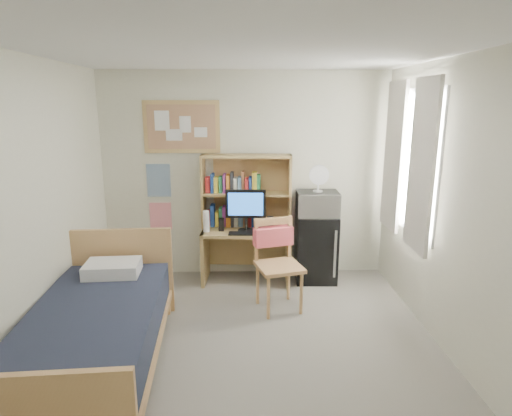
{
  "coord_description": "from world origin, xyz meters",
  "views": [
    {
      "loc": [
        -0.01,
        -3.3,
        2.2
      ],
      "look_at": [
        0.11,
        1.2,
        1.1
      ],
      "focal_mm": 30.0,
      "sensor_mm": 36.0,
      "label": 1
    }
  ],
  "objects_px": {
    "monitor": "(246,211)",
    "microwave": "(317,203)",
    "desk_chair": "(279,266)",
    "desk": "(246,255)",
    "bulletin_board": "(182,127)",
    "desk_fan": "(318,180)",
    "bed": "(95,342)",
    "speaker_right": "(270,224)",
    "speaker_left": "(221,225)",
    "mini_fridge": "(316,247)"
  },
  "relations": [
    {
      "from": "monitor",
      "to": "microwave",
      "type": "height_order",
      "value": "monitor"
    },
    {
      "from": "desk_chair",
      "to": "microwave",
      "type": "height_order",
      "value": "microwave"
    },
    {
      "from": "desk",
      "to": "monitor",
      "type": "distance_m",
      "value": 0.6
    },
    {
      "from": "bulletin_board",
      "to": "desk_fan",
      "type": "height_order",
      "value": "bulletin_board"
    },
    {
      "from": "bulletin_board",
      "to": "bed",
      "type": "xyz_separation_m",
      "value": [
        -0.48,
        -2.18,
        -1.63
      ]
    },
    {
      "from": "bulletin_board",
      "to": "speaker_right",
      "type": "distance_m",
      "value": 1.62
    },
    {
      "from": "microwave",
      "to": "desk_chair",
      "type": "bearing_deg",
      "value": -121.72
    },
    {
      "from": "speaker_left",
      "to": "speaker_right",
      "type": "distance_m",
      "value": 0.6
    },
    {
      "from": "bulletin_board",
      "to": "microwave",
      "type": "relative_size",
      "value": 1.86
    },
    {
      "from": "microwave",
      "to": "mini_fridge",
      "type": "bearing_deg",
      "value": 90.0
    },
    {
      "from": "desk",
      "to": "mini_fridge",
      "type": "height_order",
      "value": "mini_fridge"
    },
    {
      "from": "speaker_right",
      "to": "desk_chair",
      "type": "bearing_deg",
      "value": -82.29
    },
    {
      "from": "bed",
      "to": "speaker_left",
      "type": "bearing_deg",
      "value": 59.04
    },
    {
      "from": "desk",
      "to": "speaker_left",
      "type": "height_order",
      "value": "speaker_left"
    },
    {
      "from": "mini_fridge",
      "to": "speaker_left",
      "type": "height_order",
      "value": "mini_fridge"
    },
    {
      "from": "mini_fridge",
      "to": "monitor",
      "type": "bearing_deg",
      "value": -172.38
    },
    {
      "from": "desk",
      "to": "speaker_left",
      "type": "relative_size",
      "value": 6.91
    },
    {
      "from": "desk_chair",
      "to": "speaker_left",
      "type": "relative_size",
      "value": 6.39
    },
    {
      "from": "monitor",
      "to": "speaker_right",
      "type": "relative_size",
      "value": 2.81
    },
    {
      "from": "desk_chair",
      "to": "microwave",
      "type": "bearing_deg",
      "value": 40.69
    },
    {
      "from": "bed",
      "to": "desk_fan",
      "type": "distance_m",
      "value": 3.04
    },
    {
      "from": "desk_fan",
      "to": "speaker_right",
      "type": "bearing_deg",
      "value": -169.77
    },
    {
      "from": "microwave",
      "to": "speaker_left",
      "type": "bearing_deg",
      "value": -175.6
    },
    {
      "from": "microwave",
      "to": "bed",
      "type": "bearing_deg",
      "value": -136.49
    },
    {
      "from": "desk_fan",
      "to": "microwave",
      "type": "bearing_deg",
      "value": 0.0
    },
    {
      "from": "desk_chair",
      "to": "mini_fridge",
      "type": "distance_m",
      "value": 0.98
    },
    {
      "from": "microwave",
      "to": "desk",
      "type": "bearing_deg",
      "value": -177.53
    },
    {
      "from": "mini_fridge",
      "to": "desk_fan",
      "type": "bearing_deg",
      "value": -90.0
    },
    {
      "from": "bed",
      "to": "desk_chair",
      "type": "bearing_deg",
      "value": 30.91
    },
    {
      "from": "microwave",
      "to": "desk_fan",
      "type": "xyz_separation_m",
      "value": [
        0.0,
        0.0,
        0.3
      ]
    },
    {
      "from": "desk",
      "to": "speaker_right",
      "type": "bearing_deg",
      "value": -11.31
    },
    {
      "from": "desk",
      "to": "speaker_right",
      "type": "xyz_separation_m",
      "value": [
        0.3,
        -0.08,
        0.43
      ]
    },
    {
      "from": "mini_fridge",
      "to": "microwave",
      "type": "bearing_deg",
      "value": -90.0
    },
    {
      "from": "bed",
      "to": "mini_fridge",
      "type": "bearing_deg",
      "value": 38.34
    },
    {
      "from": "mini_fridge",
      "to": "bed",
      "type": "height_order",
      "value": "mini_fridge"
    },
    {
      "from": "bed",
      "to": "speaker_right",
      "type": "xyz_separation_m",
      "value": [
        1.56,
        1.82,
        0.48
      ]
    },
    {
      "from": "microwave",
      "to": "monitor",
      "type": "bearing_deg",
      "value": -173.66
    },
    {
      "from": "desk_chair",
      "to": "desk_fan",
      "type": "relative_size",
      "value": 3.35
    },
    {
      "from": "speaker_left",
      "to": "bulletin_board",
      "type": "bearing_deg",
      "value": 149.26
    },
    {
      "from": "desk_chair",
      "to": "speaker_right",
      "type": "xyz_separation_m",
      "value": [
        -0.05,
        0.71,
        0.27
      ]
    },
    {
      "from": "desk_chair",
      "to": "speaker_right",
      "type": "relative_size",
      "value": 5.44
    },
    {
      "from": "bulletin_board",
      "to": "bed",
      "type": "distance_m",
      "value": 2.76
    },
    {
      "from": "bulletin_board",
      "to": "microwave",
      "type": "bearing_deg",
      "value": -9.4
    },
    {
      "from": "bulletin_board",
      "to": "desk_fan",
      "type": "bearing_deg",
      "value": -9.4
    },
    {
      "from": "desk",
      "to": "speaker_right",
      "type": "distance_m",
      "value": 0.53
    },
    {
      "from": "mini_fridge",
      "to": "desk_fan",
      "type": "relative_size",
      "value": 2.87
    },
    {
      "from": "desk_chair",
      "to": "monitor",
      "type": "xyz_separation_m",
      "value": [
        -0.35,
        0.73,
        0.43
      ]
    },
    {
      "from": "desk",
      "to": "speaker_left",
      "type": "bearing_deg",
      "value": -168.69
    },
    {
      "from": "desk",
      "to": "desk_fan",
      "type": "relative_size",
      "value": 3.62
    },
    {
      "from": "bed",
      "to": "monitor",
      "type": "distance_m",
      "value": 2.32
    }
  ]
}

